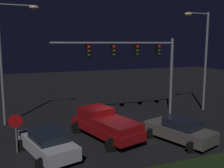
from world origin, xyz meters
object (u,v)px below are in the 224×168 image
Objects in this scene: pickup_truck at (104,122)px; car_sedan_far at (48,143)px; stop_sign at (16,126)px; street_lamp_left at (9,50)px; traffic_signal_gantry at (137,57)px; car_sedan at (180,130)px; street_lamp_right at (202,50)px.

pickup_truck reaches higher than car_sedan_far.
street_lamp_left is at bearing 91.04° from stop_sign.
pickup_truck is 1.22× the size of car_sedan_far.
pickup_truck is 6.63m from traffic_signal_gantry.
street_lamp_right is at bearing -65.90° from car_sedan.
stop_sign reaches higher than car_sedan.
car_sedan is at bearing -111.51° from car_sedan_far.
street_lamp_right is (14.34, 4.90, 4.73)m from car_sedan_far.
car_sedan is at bearing -38.74° from street_lamp_left.
street_lamp_left reaches higher than car_sedan.
street_lamp_left is at bearing 33.03° from car_sedan.
stop_sign is (-9.42, -3.93, -3.47)m from traffic_signal_gantry.
pickup_truck is 4.14m from car_sedan_far.
street_lamp_left is at bearing 173.26° from street_lamp_right.
car_sedan is at bearing -136.44° from pickup_truck.
traffic_signal_gantry is 4.63× the size of stop_sign.
car_sedan_far is 8.51m from street_lamp_left.
car_sedan_far is at bearing -76.25° from street_lamp_left.
car_sedan_far is at bearing 65.15° from car_sedan.
traffic_signal_gantry is at bearing -11.07° from street_lamp_left.
traffic_signal_gantry is at bearing -17.40° from car_sedan.
car_sedan is 0.54× the size of street_lamp_right.
stop_sign is at bearing -157.37° from traffic_signal_gantry.
car_sedan is 9.85m from street_lamp_right.
car_sedan_far is at bearing -147.96° from traffic_signal_gantry.
traffic_signal_gantry is 1.15× the size of street_lamp_left.
street_lamp_right is (16.00, -1.89, -0.13)m from street_lamp_left.
car_sedan is 0.53× the size of street_lamp_left.
street_lamp_right is at bearing -86.03° from car_sedan_far.
stop_sign is (0.11, -5.79, -4.04)m from street_lamp_left.
street_lamp_right is at bearing -6.74° from street_lamp_left.
street_lamp_left reaches higher than traffic_signal_gantry.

